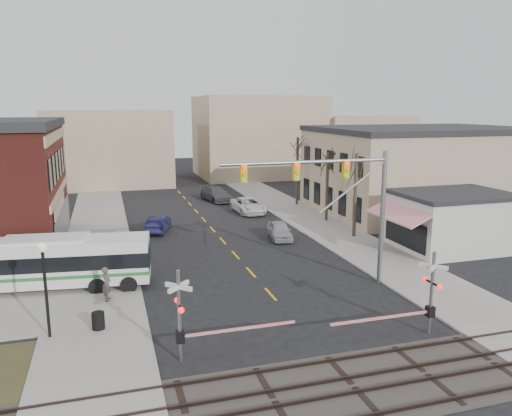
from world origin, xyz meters
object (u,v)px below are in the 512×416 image
Objects in this scene: traffic_signal_mast at (341,192)px; car_d at (216,194)px; car_b at (159,224)px; pedestrian_far at (71,270)px; trash_bin at (98,321)px; transit_bus at (47,262)px; pedestrian_near at (107,284)px; car_a at (279,230)px; street_lamp at (44,270)px; rr_crossing_west at (190,316)px; car_c at (248,205)px; rr_crossing_east at (423,295)px.

car_d is (-1.02, 29.04, -4.96)m from traffic_signal_mast.
pedestrian_far reaches higher than car_b.
trash_bin is 0.20× the size of car_b.
car_b is at bearing 75.64° from trash_bin.
transit_bus reaches higher than pedestrian_near.
trash_bin is 19.36m from car_a.
street_lamp is 5.13m from pedestrian_near.
transit_bus is at bearing 75.15° from car_b.
car_b is (6.93, 18.91, -2.62)m from street_lamp.
street_lamp is 21.25m from car_a.
transit_bus reaches higher than car_d.
rr_crossing_west is 2.95× the size of pedestrian_far.
transit_bus reaches higher than pedestrian_far.
pedestrian_far is at bearing 116.65° from rr_crossing_west.
car_c is at bearing -21.70° from pedestrian_near.
car_b is at bearing 159.16° from car_a.
pedestrian_far is (-15.40, -6.95, 0.38)m from car_a.
pedestrian_near is (-13.08, 1.52, -4.68)m from traffic_signal_mast.
transit_bus is at bearing -134.50° from car_d.
rr_crossing_west reaches higher than car_c.
car_a is at bearing 91.92° from rr_crossing_east.
car_c is (0.70, 21.81, -4.99)m from traffic_signal_mast.
rr_crossing_west is 8.32m from pedestrian_near.
traffic_signal_mast reaches higher than car_a.
street_lamp reaches higher than pedestrian_far.
pedestrian_far is at bearing 163.49° from traffic_signal_mast.
car_d is (8.75, 35.10, -1.19)m from rr_crossing_west.
street_lamp is 5.45× the size of trash_bin.
pedestrian_near is 3.53m from pedestrian_far.
car_d is 2.81× the size of pedestrian_far.
pedestrian_near reaches higher than car_b.
pedestrian_far is at bearing 79.73° from car_b.
car_d is (-1.98, 35.86, -1.19)m from rr_crossing_east.
pedestrian_far is (1.29, 0.00, -0.63)m from transit_bus.
car_c is 7.43m from car_d.
street_lamp is (-16.63, 4.52, 1.34)m from rr_crossing_east.
pedestrian_near is (3.25, -2.93, -0.64)m from transit_bus.
street_lamp is (-5.90, 3.76, 1.34)m from rr_crossing_west.
street_lamp is (0.67, -6.75, 1.61)m from transit_bus.
car_b is at bearing 112.51° from rr_crossing_east.
car_c reaches higher than trash_bin.
car_c is at bearing 45.54° from transit_bus.
trash_bin is (-3.76, 3.97, -1.44)m from rr_crossing_west.
trash_bin is 0.15× the size of car_c.
pedestrian_near is at bearing -42.02° from transit_bus.
car_b is (-8.74, 16.61, -5.04)m from traffic_signal_mast.
rr_crossing_east is 15.31m from trash_bin.
traffic_signal_mast is 2.36× the size of car_b.
car_a is (-0.61, 18.23, -1.27)m from rr_crossing_east.
rr_crossing_west is 7.12m from street_lamp.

